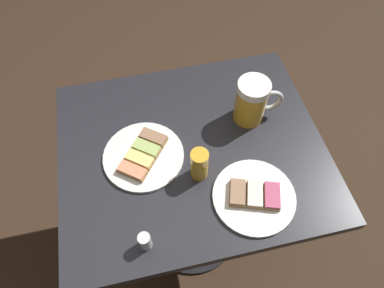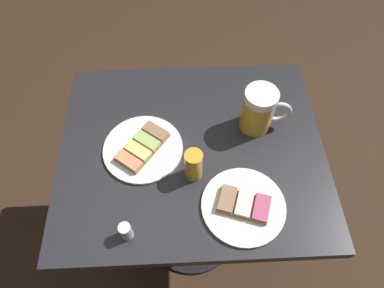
{
  "view_description": "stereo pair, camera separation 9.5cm",
  "coord_description": "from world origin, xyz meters",
  "px_view_note": "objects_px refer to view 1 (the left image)",
  "views": [
    {
      "loc": [
        -0.52,
        0.12,
        1.57
      ],
      "look_at": [
        0.0,
        0.0,
        0.73
      ],
      "focal_mm": 31.62,
      "sensor_mm": 36.0,
      "label": 1
    },
    {
      "loc": [
        -0.54,
        0.02,
        1.57
      ],
      "look_at": [
        0.0,
        0.0,
        0.73
      ],
      "focal_mm": 31.62,
      "sensor_mm": 36.0,
      "label": 2
    }
  ],
  "objects_px": {
    "plate_near": "(143,155)",
    "plate_far": "(254,196)",
    "beer_glass_small": "(198,165)",
    "salt_shaker": "(145,241)",
    "beer_mug": "(252,101)"
  },
  "relations": [
    {
      "from": "beer_mug",
      "to": "beer_glass_small",
      "type": "relative_size",
      "value": 1.41
    },
    {
      "from": "plate_near",
      "to": "plate_far",
      "type": "xyz_separation_m",
      "value": [
        -0.19,
        -0.28,
        -0.0
      ]
    },
    {
      "from": "beer_glass_small",
      "to": "salt_shaker",
      "type": "height_order",
      "value": "beer_glass_small"
    },
    {
      "from": "plate_far",
      "to": "beer_glass_small",
      "type": "height_order",
      "value": "beer_glass_small"
    },
    {
      "from": "plate_far",
      "to": "beer_glass_small",
      "type": "xyz_separation_m",
      "value": [
        0.1,
        0.13,
        0.04
      ]
    },
    {
      "from": "plate_near",
      "to": "salt_shaker",
      "type": "relative_size",
      "value": 3.94
    },
    {
      "from": "plate_far",
      "to": "beer_mug",
      "type": "height_order",
      "value": "beer_mug"
    },
    {
      "from": "plate_near",
      "to": "plate_far",
      "type": "bearing_deg",
      "value": -125.13
    },
    {
      "from": "plate_far",
      "to": "beer_glass_small",
      "type": "distance_m",
      "value": 0.18
    },
    {
      "from": "beer_mug",
      "to": "beer_glass_small",
      "type": "xyz_separation_m",
      "value": [
        -0.16,
        0.21,
        -0.02
      ]
    },
    {
      "from": "beer_glass_small",
      "to": "plate_far",
      "type": "bearing_deg",
      "value": -128.24
    },
    {
      "from": "plate_near",
      "to": "salt_shaker",
      "type": "xyz_separation_m",
      "value": [
        -0.26,
        0.03,
        0.02
      ]
    },
    {
      "from": "plate_far",
      "to": "salt_shaker",
      "type": "bearing_deg",
      "value": 101.73
    },
    {
      "from": "beer_mug",
      "to": "salt_shaker",
      "type": "height_order",
      "value": "beer_mug"
    },
    {
      "from": "plate_far",
      "to": "beer_mug",
      "type": "relative_size",
      "value": 1.52
    }
  ]
}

